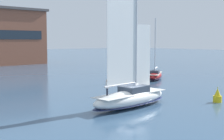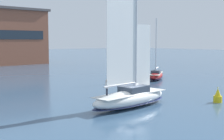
% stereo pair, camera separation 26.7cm
% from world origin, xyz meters
% --- Properties ---
extents(ground_plane, '(400.00, 400.00, 0.00)m').
position_xyz_m(ground_plane, '(0.00, 0.00, 0.00)').
color(ground_plane, '#385675').
extents(sailboat_main, '(11.03, 3.81, 14.89)m').
position_xyz_m(sailboat_main, '(0.02, 0.00, 1.16)').
color(sailboat_main, white).
rests_on(sailboat_main, ground).
extents(sailboat_moored_mid_channel, '(7.97, 6.31, 11.08)m').
position_xyz_m(sailboat_moored_mid_channel, '(20.45, 13.86, 0.75)').
color(sailboat_moored_mid_channel, maroon).
rests_on(sailboat_moored_mid_channel, ground).
extents(channel_buoy, '(0.97, 0.97, 1.77)m').
position_xyz_m(channel_buoy, '(9.23, -4.94, 0.70)').
color(channel_buoy, yellow).
rests_on(channel_buoy, ground).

